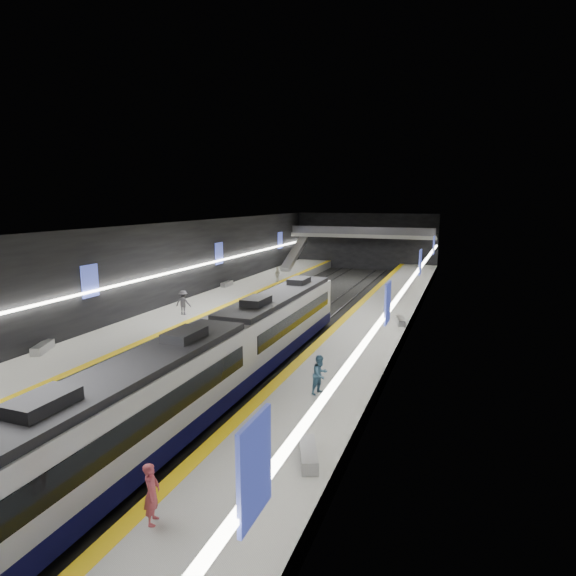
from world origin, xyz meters
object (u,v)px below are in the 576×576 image
at_px(bench_right_far, 401,321).
at_px(passenger_right_a, 152,494).
at_px(passenger_left_b, 183,303).
at_px(train, 226,353).
at_px(escalator, 295,254).
at_px(passenger_right_b, 320,375).
at_px(passenger_left_a, 277,275).
at_px(bench_left_near, 43,348).
at_px(bench_left_far, 227,284).
at_px(bench_right_near, 308,454).

relative_size(bench_right_far, passenger_right_a, 1.05).
distance_m(bench_right_far, passenger_left_b, 16.59).
xyz_separation_m(train, escalator, (-10.00, 38.20, 0.70)).
xyz_separation_m(bench_right_far, passenger_right_b, (-1.80, -14.24, 0.69)).
bearing_deg(escalator, passenger_left_a, -79.79).
distance_m(bench_left_near, bench_left_far, 23.37).
height_order(passenger_right_a, passenger_left_a, passenger_right_a).
height_order(bench_left_near, bench_left_far, bench_left_near).
bearing_deg(escalator, passenger_right_a, -74.70).
relative_size(bench_right_near, bench_right_far, 1.08).
xyz_separation_m(bench_right_near, passenger_left_b, (-15.80, 16.96, 0.71)).
distance_m(passenger_left_a, passenger_left_b, 16.61).
bearing_deg(train, passenger_left_b, 131.43).
relative_size(passenger_left_a, passenger_left_b, 0.88).
distance_m(bench_left_near, bench_right_near, 19.46).
bearing_deg(escalator, bench_right_near, -69.70).
bearing_deg(train, passenger_right_b, -7.52).
relative_size(bench_left_near, passenger_right_b, 1.11).
relative_size(escalator, passenger_left_b, 4.17).
bearing_deg(bench_right_far, bench_right_near, -104.45).
relative_size(bench_left_far, passenger_right_a, 1.10).
height_order(train, passenger_right_b, train).
height_order(bench_left_near, passenger_right_a, passenger_right_a).
bearing_deg(passenger_right_a, passenger_left_a, -4.14).
distance_m(bench_left_far, passenger_right_a, 37.31).
bearing_deg(passenger_left_b, train, 126.49).
height_order(passenger_right_a, passenger_left_b, passenger_left_b).
bearing_deg(passenger_right_b, passenger_left_b, 77.14).
bearing_deg(bench_right_far, escalator, 111.55).
height_order(bench_right_near, passenger_left_a, passenger_left_a).
relative_size(passenger_right_b, passenger_left_a, 1.10).
xyz_separation_m(bench_right_near, bench_right_far, (0.49, 19.98, -0.02)).
distance_m(bench_left_near, passenger_left_a, 27.81).
height_order(passenger_left_a, passenger_left_b, passenger_left_b).
bearing_deg(passenger_right_a, train, -3.42).
xyz_separation_m(bench_right_near, passenger_right_a, (-3.04, -4.58, 0.64)).
distance_m(bench_right_near, passenger_right_b, 5.92).
distance_m(passenger_right_a, passenger_right_b, 10.47).
distance_m(bench_right_far, passenger_right_b, 14.37).
relative_size(bench_right_near, passenger_right_b, 1.09).
bearing_deg(passenger_right_b, passenger_right_a, -164.67).
distance_m(escalator, bench_right_near, 47.61).
bearing_deg(escalator, passenger_right_b, -68.65).
relative_size(escalator, bench_right_near, 3.98).
bearing_deg(bench_left_far, bench_left_near, -92.56).
relative_size(bench_right_far, passenger_right_b, 1.01).
relative_size(bench_left_near, bench_right_near, 1.02).
bearing_deg(passenger_right_b, bench_left_near, 114.01).
bearing_deg(passenger_left_b, passenger_right_b, 137.32).
xyz_separation_m(train, passenger_right_a, (3.46, -11.01, -0.31)).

